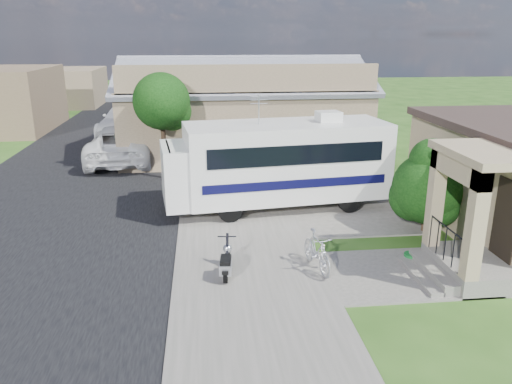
{
  "coord_description": "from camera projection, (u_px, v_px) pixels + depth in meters",
  "views": [
    {
      "loc": [
        -2.12,
        -12.43,
        6.06
      ],
      "look_at": [
        -0.5,
        2.5,
        1.3
      ],
      "focal_mm": 35.0,
      "sensor_mm": 36.0,
      "label": 1
    }
  ],
  "objects": [
    {
      "name": "ground",
      "position": [
        284.0,
        263.0,
        13.83
      ],
      "size": [
        120.0,
        120.0,
        0.0
      ],
      "primitive_type": "plane",
      "color": "#224813"
    },
    {
      "name": "street_tree_a",
      "position": [
        164.0,
        104.0,
        21.05
      ],
      "size": [
        2.44,
        2.4,
        4.58
      ],
      "color": "black",
      "rests_on": "ground"
    },
    {
      "name": "driveway_slab",
      "position": [
        304.0,
        207.0,
        18.24
      ],
      "size": [
        7.0,
        6.0,
        0.05
      ],
      "primitive_type": "cube",
      "color": "#5D5A54",
      "rests_on": "ground"
    },
    {
      "name": "distant_bldg_near",
      "position": [
        55.0,
        87.0,
        44.03
      ],
      "size": [
        8.0,
        7.0,
        3.2
      ],
      "primitive_type": "cube",
      "color": "brown",
      "rests_on": "ground"
    },
    {
      "name": "warehouse",
      "position": [
        242.0,
        115.0,
        26.47
      ],
      "size": [
        12.5,
        8.4,
        5.04
      ],
      "color": "brown",
      "rests_on": "ground"
    },
    {
      "name": "pickup_truck",
      "position": [
        122.0,
        143.0,
        24.75
      ],
      "size": [
        3.3,
        6.62,
        1.8
      ],
      "primitive_type": "imported",
      "rotation": [
        0.0,
        0.0,
        3.19
      ],
      "color": "white",
      "rests_on": "ground"
    },
    {
      "name": "van",
      "position": [
        128.0,
        119.0,
        31.32
      ],
      "size": [
        3.54,
        6.9,
        1.91
      ],
      "primitive_type": "imported",
      "rotation": [
        0.0,
        0.0,
        -0.13
      ],
      "color": "white",
      "rests_on": "ground"
    },
    {
      "name": "scooter",
      "position": [
        226.0,
        263.0,
        12.89
      ],
      "size": [
        0.51,
        1.42,
        0.93
      ],
      "rotation": [
        0.0,
        0.0,
        -0.1
      ],
      "color": "black",
      "rests_on": "ground"
    },
    {
      "name": "bicycle",
      "position": [
        317.0,
        253.0,
        13.21
      ],
      "size": [
        0.79,
        1.8,
        1.04
      ],
      "primitive_type": "imported",
      "rotation": [
        0.0,
        0.0,
        0.18
      ],
      "color": "#B8B9C0",
      "rests_on": "ground"
    },
    {
      "name": "sidewalk_slab",
      "position": [
        228.0,
        170.0,
        23.2
      ],
      "size": [
        4.0,
        80.0,
        0.06
      ],
      "primitive_type": "cube",
      "color": "#5D5A54",
      "rests_on": "ground"
    },
    {
      "name": "garden_hose",
      "position": [
        412.0,
        258.0,
        13.91
      ],
      "size": [
        0.44,
        0.44,
        0.2
      ],
      "primitive_type": "cylinder",
      "color": "#156A28",
      "rests_on": "ground"
    },
    {
      "name": "shrub",
      "position": [
        430.0,
        185.0,
        15.63
      ],
      "size": [
        2.48,
        2.37,
        3.04
      ],
      "color": "black",
      "rests_on": "ground"
    },
    {
      "name": "street_tree_c",
      "position": [
        180.0,
        74.0,
        39.1
      ],
      "size": [
        2.44,
        2.4,
        4.42
      ],
      "color": "black",
      "rests_on": "ground"
    },
    {
      "name": "motorhome",
      "position": [
        278.0,
        161.0,
        17.73
      ],
      "size": [
        8.17,
        3.41,
        4.07
      ],
      "rotation": [
        0.0,
        0.0,
        0.12
      ],
      "color": "silver",
      "rests_on": "ground"
    },
    {
      "name": "walk_slab",
      "position": [
        402.0,
        273.0,
        13.18
      ],
      "size": [
        4.0,
        3.0,
        0.05
      ],
      "primitive_type": "cube",
      "color": "#5D5A54",
      "rests_on": "ground"
    },
    {
      "name": "street_tree_b",
      "position": [
        175.0,
        80.0,
        30.48
      ],
      "size": [
        2.44,
        2.4,
        4.73
      ],
      "color": "black",
      "rests_on": "ground"
    },
    {
      "name": "street_slab",
      "position": [
        84.0,
        174.0,
        22.54
      ],
      "size": [
        9.0,
        80.0,
        0.02
      ],
      "primitive_type": "cube",
      "color": "black",
      "rests_on": "ground"
    }
  ]
}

